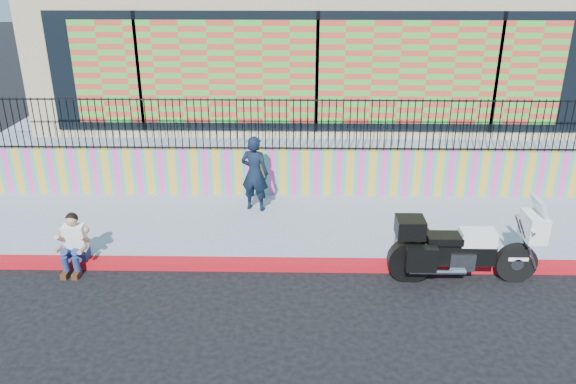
{
  "coord_description": "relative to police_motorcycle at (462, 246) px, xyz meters",
  "views": [
    {
      "loc": [
        -0.43,
        -9.09,
        5.29
      ],
      "look_at": [
        -0.62,
        1.2,
        1.04
      ],
      "focal_mm": 35.0,
      "sensor_mm": 36.0,
      "label": 1
    }
  ],
  "objects": [
    {
      "name": "mural_wall",
      "position": [
        -2.45,
        3.6,
        0.03
      ],
      "size": [
        16.0,
        0.2,
        1.1
      ],
      "primitive_type": "cube",
      "color": "#FE42AC",
      "rests_on": "sidewalk"
    },
    {
      "name": "sidewalk",
      "position": [
        -2.45,
        2.0,
        -0.6
      ],
      "size": [
        16.0,
        3.0,
        0.15
      ],
      "primitive_type": "cube",
      "color": "#8C95A8",
      "rests_on": "ground"
    },
    {
      "name": "seated_man",
      "position": [
        -6.96,
        0.23,
        -0.22
      ],
      "size": [
        0.54,
        0.71,
        1.06
      ],
      "color": "navy",
      "rests_on": "ground"
    },
    {
      "name": "police_motorcycle",
      "position": [
        0.0,
        0.0,
        0.0
      ],
      "size": [
        2.58,
        0.85,
        1.61
      ],
      "color": "black",
      "rests_on": "ground"
    },
    {
      "name": "red_curb",
      "position": [
        -2.45,
        0.35,
        -0.6
      ],
      "size": [
        16.0,
        0.3,
        0.15
      ],
      "primitive_type": "cube",
      "color": "#AC0C21",
      "rests_on": "ground"
    },
    {
      "name": "ground",
      "position": [
        -2.45,
        0.35,
        -0.67
      ],
      "size": [
        90.0,
        90.0,
        0.0
      ],
      "primitive_type": "plane",
      "color": "black",
      "rests_on": "ground"
    },
    {
      "name": "storefront_building",
      "position": [
        -2.45,
        8.48,
        2.58
      ],
      "size": [
        14.0,
        8.06,
        4.0
      ],
      "color": "tan",
      "rests_on": "elevated_platform"
    },
    {
      "name": "metal_fence",
      "position": [
        -2.45,
        3.6,
        1.18
      ],
      "size": [
        15.8,
        0.04,
        1.2
      ],
      "primitive_type": null,
      "color": "black",
      "rests_on": "mural_wall"
    },
    {
      "name": "elevated_platform",
      "position": [
        -2.45,
        8.7,
        -0.05
      ],
      "size": [
        16.0,
        10.0,
        1.25
      ],
      "primitive_type": "cube",
      "color": "#8C95A8",
      "rests_on": "ground"
    },
    {
      "name": "police_officer",
      "position": [
        -3.82,
        2.7,
        0.32
      ],
      "size": [
        0.71,
        0.56,
        1.69
      ],
      "primitive_type": "imported",
      "rotation": [
        0.0,
        0.0,
        2.86
      ],
      "color": "black",
      "rests_on": "sidewalk"
    }
  ]
}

